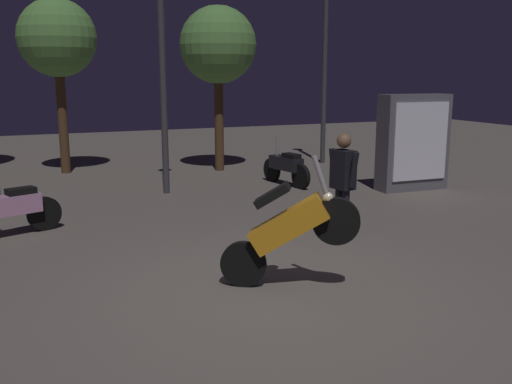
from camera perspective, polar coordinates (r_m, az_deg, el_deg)
name	(u,v)px	position (r m, az deg, el deg)	size (l,w,h in m)	color
ground_plane	(275,292)	(6.95, 1.90, -9.83)	(40.00, 40.00, 0.00)	#605951
motorcycle_orange_foreground	(289,229)	(6.82, 3.24, -3.67)	(1.46, 0.97, 1.63)	black
motorcycle_black_parked_left	(286,166)	(13.29, 2.99, 2.55)	(0.48, 1.65, 1.11)	black
motorcycle_pink_parked_right	(10,209)	(9.88, -23.20, -1.60)	(1.59, 0.66, 1.11)	black
person_rider_beside	(343,177)	(8.92, 8.61, 1.47)	(0.29, 0.67, 1.65)	black
streetlamp_near	(325,42)	(16.62, 6.86, 14.52)	(0.36, 0.36, 5.38)	#38383D
streetlamp_far	(161,30)	(12.39, -9.35, 15.58)	(0.36, 0.36, 5.44)	#38383D
tree_left_bg	(218,46)	(15.23, -3.78, 14.21)	(1.97, 1.97, 4.24)	#4C331E
tree_center_bg	(57,40)	(15.61, -19.09, 14.08)	(1.94, 1.94, 4.38)	#4C331E
kiosk_billboard	(413,142)	(13.16, 15.32, 4.76)	(1.62, 0.59, 2.10)	#595960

